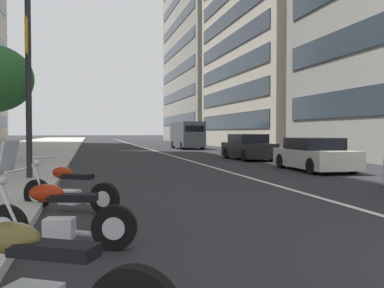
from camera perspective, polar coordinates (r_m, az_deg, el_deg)
The scene contains 10 objects.
sidewalk_right_plaza at distance 33.39m, azimuth -23.87°, elevation -1.07°, with size 160.00×9.82×0.15m, color #B2ADA3.
lane_centre_stripe at distance 38.25m, azimuth -5.79°, elevation -0.71°, with size 110.00×0.16×0.01m, color silver.
motorcycle_nearest_camera at distance 3.43m, azimuth -21.42°, elevation -17.61°, with size 1.21×2.04×1.50m.
motorcycle_under_tarp at distance 5.96m, azimuth -17.97°, elevation -9.51°, with size 0.77×2.04×1.46m.
motorcycle_mid_row at distance 8.69m, azimuth -16.40°, elevation -6.14°, with size 1.34×1.88×1.08m.
car_far_down_avenue at distance 17.75m, azimuth 16.28°, elevation -1.45°, with size 4.25×2.01×1.34m.
car_lead_in_lane at distance 24.10m, azimuth 7.63°, elevation -0.48°, with size 4.32×1.89×1.45m.
delivery_van_ahead at distance 39.12m, azimuth -0.66°, elevation 1.30°, with size 5.33×2.24×2.49m.
street_lamp_with_banners at distance 14.40m, azimuth -19.81°, elevation 15.68°, with size 1.26×2.71×8.25m.
office_tower_mid_left at distance 72.11m, azimuth 5.94°, elevation 18.08°, with size 25.80×19.56×43.96m.
Camera 1 is at (-2.84, 5.35, 1.58)m, focal length 39.25 mm.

